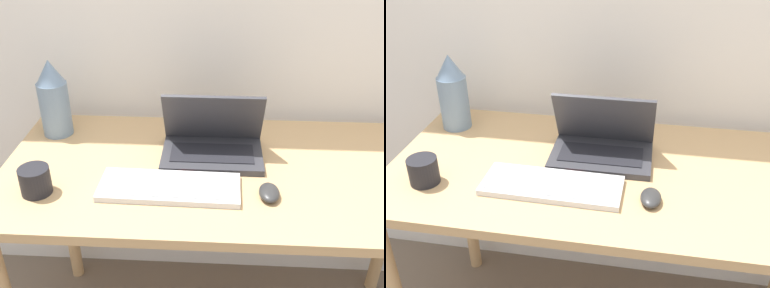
{
  "view_description": "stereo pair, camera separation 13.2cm",
  "coord_description": "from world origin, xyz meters",
  "views": [
    {
      "loc": [
        -0.05,
        -0.84,
        1.53
      ],
      "look_at": [
        -0.12,
        0.31,
        0.88
      ],
      "focal_mm": 42.0,
      "sensor_mm": 36.0,
      "label": 1
    },
    {
      "loc": [
        0.08,
        -0.82,
        1.53
      ],
      "look_at": [
        -0.12,
        0.31,
        0.88
      ],
      "focal_mm": 42.0,
      "sensor_mm": 36.0,
      "label": 2
    }
  ],
  "objects": [
    {
      "name": "vase",
      "position": [
        -0.6,
        0.53,
        0.91
      ],
      "size": [
        0.1,
        0.1,
        0.27
      ],
      "color": "slate",
      "rests_on": "desk"
    },
    {
      "name": "mp3_player",
      "position": [
        -0.13,
        0.31,
        0.78
      ],
      "size": [
        0.05,
        0.05,
        0.01
      ],
      "color": "red",
      "rests_on": "desk"
    },
    {
      "name": "mug",
      "position": [
        -0.55,
        0.18,
        0.82
      ],
      "size": [
        0.09,
        0.09,
        0.08
      ],
      "color": "black",
      "rests_on": "desk"
    },
    {
      "name": "desk",
      "position": [
        0.0,
        0.34,
        0.68
      ],
      "size": [
        1.42,
        0.68,
        0.78
      ],
      "color": "tan",
      "rests_on": "ground_plane"
    },
    {
      "name": "mouse",
      "position": [
        0.11,
        0.2,
        0.79
      ],
      "size": [
        0.06,
        0.09,
        0.03
      ],
      "color": "#2D2D2D",
      "rests_on": "desk"
    },
    {
      "name": "keyboard",
      "position": [
        -0.18,
        0.21,
        0.79
      ],
      "size": [
        0.41,
        0.16,
        0.02
      ],
      "color": "silver",
      "rests_on": "desk"
    },
    {
      "name": "laptop",
      "position": [
        -0.06,
        0.42,
        0.82
      ],
      "size": [
        0.32,
        0.21,
        0.21
      ],
      "color": "#333338",
      "rests_on": "desk"
    }
  ]
}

